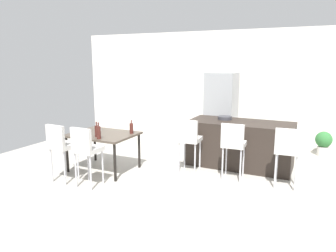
{
  "coord_description": "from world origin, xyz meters",
  "views": [
    {
      "loc": [
        1.63,
        -5.15,
        2.12
      ],
      "look_at": [
        -1.08,
        0.47,
        0.85
      ],
      "focal_mm": 34.1,
      "sensor_mm": 36.0,
      "label": 1
    }
  ],
  "objects_px": {
    "bar_chair_right": "(287,148)",
    "dining_chair_near": "(61,144)",
    "wine_bottle_left": "(99,132)",
    "potted_plant": "(324,142)",
    "fruit_bowl": "(225,118)",
    "wine_bottle_middle": "(97,131)",
    "wine_glass_right": "(99,127)",
    "kitchen_island": "(240,144)",
    "dining_table": "(103,137)",
    "refrigerator": "(221,109)",
    "bar_chair_middle": "(233,142)",
    "bar_chair_left": "(189,137)",
    "dining_chair_far": "(86,147)",
    "wine_glass_far": "(100,124)",
    "wine_bottle_end": "(131,128)"
  },
  "relations": [
    {
      "from": "dining_chair_far",
      "to": "refrigerator",
      "type": "distance_m",
      "value": 3.98
    },
    {
      "from": "dining_chair_far",
      "to": "wine_glass_right",
      "type": "relative_size",
      "value": 6.03
    },
    {
      "from": "kitchen_island",
      "to": "dining_table",
      "type": "bearing_deg",
      "value": -148.71
    },
    {
      "from": "wine_glass_right",
      "to": "refrigerator",
      "type": "height_order",
      "value": "refrigerator"
    },
    {
      "from": "wine_bottle_end",
      "to": "wine_glass_right",
      "type": "bearing_deg",
      "value": -158.91
    },
    {
      "from": "bar_chair_middle",
      "to": "wine_bottle_middle",
      "type": "height_order",
      "value": "bar_chair_middle"
    },
    {
      "from": "wine_bottle_end",
      "to": "potted_plant",
      "type": "bearing_deg",
      "value": 38.35
    },
    {
      "from": "bar_chair_right",
      "to": "dining_chair_near",
      "type": "relative_size",
      "value": 1.0
    },
    {
      "from": "kitchen_island",
      "to": "bar_chair_middle",
      "type": "height_order",
      "value": "bar_chair_middle"
    },
    {
      "from": "kitchen_island",
      "to": "wine_glass_far",
      "type": "xyz_separation_m",
      "value": [
        -2.58,
        -1.21,
        0.4
      ]
    },
    {
      "from": "wine_bottle_end",
      "to": "potted_plant",
      "type": "relative_size",
      "value": 0.47
    },
    {
      "from": "bar_chair_middle",
      "to": "potted_plant",
      "type": "bearing_deg",
      "value": 57.85
    },
    {
      "from": "kitchen_island",
      "to": "bar_chair_left",
      "type": "height_order",
      "value": "bar_chair_left"
    },
    {
      "from": "kitchen_island",
      "to": "wine_bottle_end",
      "type": "bearing_deg",
      "value": -147.29
    },
    {
      "from": "bar_chair_middle",
      "to": "wine_glass_right",
      "type": "bearing_deg",
      "value": -167.28
    },
    {
      "from": "potted_plant",
      "to": "bar_chair_right",
      "type": "bearing_deg",
      "value": -103.54
    },
    {
      "from": "dining_chair_near",
      "to": "wine_glass_right",
      "type": "distance_m",
      "value": 0.89
    },
    {
      "from": "dining_chair_near",
      "to": "refrigerator",
      "type": "xyz_separation_m",
      "value": [
        1.77,
        3.78,
        0.22
      ]
    },
    {
      "from": "dining_chair_far",
      "to": "potted_plant",
      "type": "xyz_separation_m",
      "value": [
        3.63,
        3.77,
        -0.37
      ]
    },
    {
      "from": "bar_chair_left",
      "to": "wine_bottle_end",
      "type": "height_order",
      "value": "bar_chair_left"
    },
    {
      "from": "dining_table",
      "to": "potted_plant",
      "type": "height_order",
      "value": "dining_table"
    },
    {
      "from": "bar_chair_middle",
      "to": "wine_bottle_middle",
      "type": "bearing_deg",
      "value": -160.07
    },
    {
      "from": "bar_chair_middle",
      "to": "wine_bottle_left",
      "type": "bearing_deg",
      "value": -156.33
    },
    {
      "from": "dining_chair_near",
      "to": "wine_bottle_left",
      "type": "distance_m",
      "value": 0.68
    },
    {
      "from": "wine_bottle_middle",
      "to": "refrigerator",
      "type": "xyz_separation_m",
      "value": [
        1.42,
        3.22,
        0.07
      ]
    },
    {
      "from": "bar_chair_left",
      "to": "bar_chair_middle",
      "type": "distance_m",
      "value": 0.86
    },
    {
      "from": "dining_chair_far",
      "to": "wine_bottle_left",
      "type": "distance_m",
      "value": 0.48
    },
    {
      "from": "wine_glass_right",
      "to": "fruit_bowl",
      "type": "bearing_deg",
      "value": 36.22
    },
    {
      "from": "wine_glass_right",
      "to": "dining_table",
      "type": "bearing_deg",
      "value": -4.68
    },
    {
      "from": "bar_chair_left",
      "to": "bar_chair_middle",
      "type": "height_order",
      "value": "same"
    },
    {
      "from": "dining_chair_near",
      "to": "fruit_bowl",
      "type": "height_order",
      "value": "dining_chair_near"
    },
    {
      "from": "wine_bottle_middle",
      "to": "wine_glass_right",
      "type": "height_order",
      "value": "wine_bottle_middle"
    },
    {
      "from": "wine_bottle_left",
      "to": "dining_chair_near",
      "type": "bearing_deg",
      "value": -137.34
    },
    {
      "from": "bar_chair_right",
      "to": "kitchen_island",
      "type": "bearing_deg",
      "value": 139.28
    },
    {
      "from": "bar_chair_right",
      "to": "dining_chair_near",
      "type": "xyz_separation_m",
      "value": [
        -3.62,
        -1.42,
        0.0
      ]
    },
    {
      "from": "bar_chair_right",
      "to": "refrigerator",
      "type": "height_order",
      "value": "refrigerator"
    },
    {
      "from": "dining_table",
      "to": "wine_glass_far",
      "type": "xyz_separation_m",
      "value": [
        -0.23,
        0.21,
        0.19
      ]
    },
    {
      "from": "bar_chair_middle",
      "to": "refrigerator",
      "type": "height_order",
      "value": "refrigerator"
    },
    {
      "from": "dining_chair_near",
      "to": "wine_bottle_middle",
      "type": "bearing_deg",
      "value": 58.41
    },
    {
      "from": "bar_chair_middle",
      "to": "wine_bottle_middle",
      "type": "distance_m",
      "value": 2.51
    },
    {
      "from": "dining_chair_far",
      "to": "wine_glass_far",
      "type": "height_order",
      "value": "dining_chair_far"
    },
    {
      "from": "kitchen_island",
      "to": "wine_glass_right",
      "type": "distance_m",
      "value": 2.86
    },
    {
      "from": "dining_chair_far",
      "to": "refrigerator",
      "type": "height_order",
      "value": "refrigerator"
    },
    {
      "from": "wine_bottle_left",
      "to": "fruit_bowl",
      "type": "bearing_deg",
      "value": 47.31
    },
    {
      "from": "kitchen_island",
      "to": "fruit_bowl",
      "type": "distance_m",
      "value": 0.62
    },
    {
      "from": "kitchen_island",
      "to": "wine_bottle_left",
      "type": "relative_size",
      "value": 6.83
    },
    {
      "from": "wine_bottle_left",
      "to": "wine_bottle_middle",
      "type": "distance_m",
      "value": 0.18
    },
    {
      "from": "wine_bottle_left",
      "to": "potted_plant",
      "type": "height_order",
      "value": "wine_bottle_left"
    },
    {
      "from": "dining_table",
      "to": "wine_glass_far",
      "type": "relative_size",
      "value": 7.08
    },
    {
      "from": "wine_glass_right",
      "to": "bar_chair_middle",
      "type": "bearing_deg",
      "value": 12.72
    }
  ]
}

